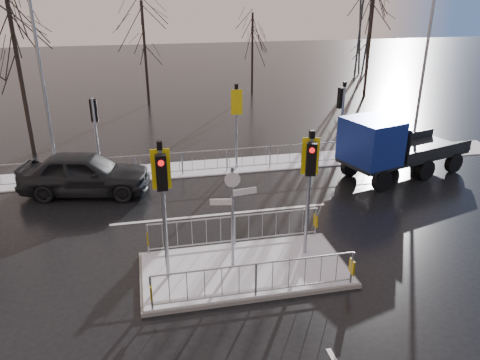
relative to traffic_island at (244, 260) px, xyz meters
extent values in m
plane|color=black|center=(0.01, -0.01, -0.39)|extent=(120.00, 120.00, 0.00)
cube|color=silver|center=(0.01, 8.59, -0.37)|extent=(30.00, 2.00, 0.04)
cube|color=silver|center=(0.01, 3.79, -0.39)|extent=(8.00, 0.15, 0.01)
cube|color=slate|center=(0.01, -0.01, -0.33)|extent=(6.00, 3.00, 0.12)
cube|color=silver|center=(0.01, -0.01, -0.26)|extent=(5.85, 2.85, 0.03)
cube|color=gold|center=(-2.69, -1.39, 0.28)|extent=(0.05, 0.28, 0.42)
cube|color=gold|center=(2.71, -1.39, 0.28)|extent=(0.05, 0.28, 0.42)
cube|color=gold|center=(-2.69, 1.37, 0.28)|extent=(0.05, 0.28, 0.42)
cube|color=gold|center=(2.71, 1.37, 0.28)|extent=(0.05, 0.28, 0.42)
cylinder|color=#91979E|center=(-2.19, -0.01, 1.63)|extent=(0.11, 0.11, 3.80)
cube|color=black|center=(-2.19, -0.19, 2.98)|extent=(0.28, 0.22, 0.95)
cylinder|color=red|center=(-2.19, -0.30, 3.28)|extent=(0.16, 0.04, 0.16)
cube|color=yellow|center=(-2.19, 0.06, 2.98)|extent=(0.50, 0.03, 1.10)
cube|color=black|center=(-2.19, -0.01, 3.65)|extent=(0.14, 0.14, 0.22)
cylinder|color=#91979E|center=(2.01, 0.39, 1.58)|extent=(0.11, 0.11, 3.70)
cube|color=black|center=(1.96, 0.22, 2.88)|extent=(0.33, 0.28, 0.95)
cylinder|color=red|center=(1.94, 0.11, 3.18)|extent=(0.16, 0.08, 0.16)
cube|color=yellow|center=(2.03, 0.46, 2.88)|extent=(0.49, 0.16, 1.10)
cube|color=black|center=(2.01, 0.39, 3.55)|extent=(0.14, 0.14, 0.22)
cylinder|color=#91979E|center=(-0.29, 0.19, 1.28)|extent=(0.09, 0.09, 3.10)
cube|color=silver|center=(0.06, 0.19, 2.08)|extent=(0.70, 0.14, 0.18)
cube|color=silver|center=(-0.61, 0.19, 1.83)|extent=(0.62, 0.15, 0.18)
cylinder|color=silver|center=(-0.29, 0.16, 2.48)|extent=(0.44, 0.03, 0.44)
cylinder|color=#91979E|center=(-4.49, 8.29, 1.40)|extent=(0.11, 0.11, 3.50)
cube|color=black|center=(-4.49, 8.47, 2.60)|extent=(0.28, 0.22, 0.95)
cylinder|color=red|center=(-4.49, 8.58, 2.90)|extent=(0.16, 0.04, 0.16)
cylinder|color=#91979E|center=(1.51, 8.29, 1.45)|extent=(0.11, 0.11, 3.60)
cube|color=black|center=(1.51, 8.47, 2.70)|extent=(0.28, 0.22, 0.95)
cylinder|color=red|center=(1.51, 8.58, 3.00)|extent=(0.16, 0.04, 0.16)
cube|color=yellow|center=(1.51, 8.22, 2.70)|extent=(0.50, 0.03, 1.10)
cube|color=black|center=(1.51, 8.29, 3.37)|extent=(0.14, 0.14, 0.22)
cylinder|color=#91979E|center=(6.51, 8.29, 1.40)|extent=(0.11, 0.11, 3.50)
cube|color=black|center=(6.46, 8.46, 2.60)|extent=(0.33, 0.28, 0.95)
cylinder|color=red|center=(6.44, 8.57, 2.90)|extent=(0.16, 0.08, 0.16)
cube|color=black|center=(6.51, 8.29, 3.27)|extent=(0.14, 0.14, 0.22)
imported|color=black|center=(-4.95, 6.82, 0.47)|extent=(5.37, 2.99, 1.73)
cylinder|color=black|center=(6.74, 4.51, 0.06)|extent=(0.94, 0.52, 0.90)
cylinder|color=black|center=(6.20, 6.33, 0.06)|extent=(0.94, 0.52, 0.90)
cylinder|color=black|center=(9.16, 5.23, 0.06)|extent=(0.94, 0.52, 0.90)
cylinder|color=black|center=(8.62, 7.05, 0.06)|extent=(0.94, 0.52, 0.90)
cylinder|color=black|center=(10.89, 5.75, 0.06)|extent=(0.94, 0.52, 0.90)
cylinder|color=black|center=(10.35, 7.57, 0.06)|extent=(0.94, 0.52, 0.90)
cube|color=black|center=(8.55, 6.04, 0.49)|extent=(6.30, 3.69, 0.14)
cube|color=navy|center=(6.56, 5.45, 1.47)|extent=(2.35, 2.59, 1.80)
cube|color=black|center=(7.40, 5.70, 1.83)|extent=(0.55, 1.74, 0.99)
cube|color=#2D3033|center=(6.04, 5.29, 0.47)|extent=(0.70, 2.02, 0.32)
cube|color=black|center=(9.50, 6.32, 0.62)|extent=(4.42, 3.21, 0.11)
cube|color=black|center=(7.64, 5.77, 1.34)|extent=(0.69, 2.09, 1.35)
cylinder|color=black|center=(-7.99, 12.49, 3.29)|extent=(0.20, 0.20, 7.36)
cylinder|color=black|center=(-1.99, 21.99, 3.06)|extent=(0.19, 0.19, 6.90)
cylinder|color=black|center=(6.01, 23.99, 2.60)|extent=(0.16, 0.16, 5.98)
cylinder|color=black|center=(14.01, 20.99, 3.29)|extent=(0.20, 0.20, 7.36)
cylinder|color=#91979E|center=(10.51, 8.49, 3.61)|extent=(0.14, 0.14, 8.00)
cylinder|color=#91979E|center=(-6.49, 9.49, 3.71)|extent=(0.14, 0.14, 8.20)
camera|label=1|loc=(-2.56, -11.36, 7.34)|focal=35.00mm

